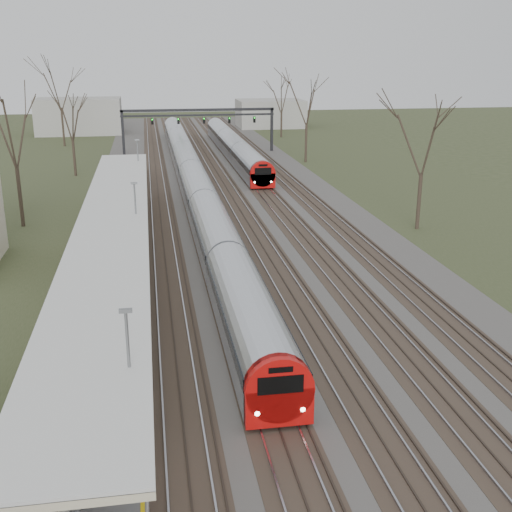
% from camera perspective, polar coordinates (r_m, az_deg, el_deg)
% --- Properties ---
extents(track_bed, '(24.00, 160.00, 0.22)m').
position_cam_1_polar(track_bed, '(61.28, -2.73, 5.04)').
color(track_bed, '#474442').
rests_on(track_bed, ground).
extents(platform, '(3.50, 69.00, 1.00)m').
position_cam_1_polar(platform, '(43.90, -12.08, 0.11)').
color(platform, '#9E9B93').
rests_on(platform, ground).
extents(canopy, '(4.10, 50.00, 3.11)m').
position_cam_1_polar(canopy, '(38.63, -12.63, 2.96)').
color(canopy, slate).
rests_on(canopy, platform).
extents(signal_gantry, '(21.00, 0.59, 6.08)m').
position_cam_1_polar(signal_gantry, '(90.05, -5.12, 12.18)').
color(signal_gantry, black).
rests_on(signal_gantry, ground).
extents(tree_west_far, '(5.50, 5.50, 11.33)m').
position_cam_1_polar(tree_west_far, '(53.64, -20.86, 10.73)').
color(tree_west_far, '#2D231C').
rests_on(tree_west_far, ground).
extents(tree_east_far, '(5.00, 5.00, 10.30)m').
position_cam_1_polar(tree_east_far, '(51.20, 14.71, 10.19)').
color(tree_east_far, '#2D231C').
rests_on(tree_east_far, ground).
extents(train_near, '(2.62, 90.21, 3.05)m').
position_cam_1_polar(train_near, '(66.26, -5.74, 7.19)').
color(train_near, '#ADB0B8').
rests_on(train_near, ground).
extents(train_far, '(2.62, 45.21, 3.05)m').
position_cam_1_polar(train_far, '(86.75, -2.02, 9.75)').
color(train_far, '#ADB0B8').
rests_on(train_far, ground).
extents(passenger, '(0.60, 0.75, 1.81)m').
position_cam_1_polar(passenger, '(21.31, -14.96, -15.87)').
color(passenger, '#2B4954').
rests_on(passenger, platform).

